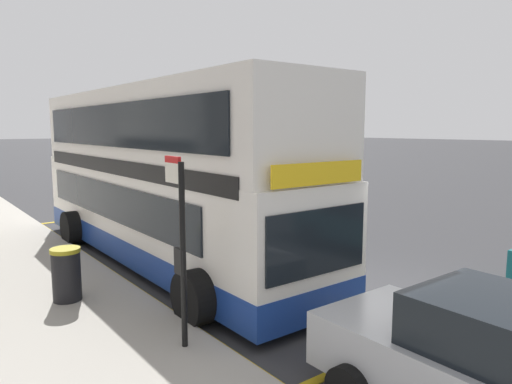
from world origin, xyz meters
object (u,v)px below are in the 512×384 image
at_px(bus_stop_sign, 180,238).
at_px(litter_bin, 66,274).
at_px(double_decker_bus, 160,182).
at_px(parked_car_navy_kerbside, 183,177).
at_px(parked_car_silver_far, 501,372).

xyz_separation_m(bus_stop_sign, litter_bin, (-0.87, 3.00, -1.15)).
distance_m(double_decker_bus, parked_car_navy_kerbside, 13.60).
xyz_separation_m(parked_car_silver_far, litter_bin, (-2.66, 6.91, -0.14)).
bearing_deg(double_decker_bus, bus_stop_sign, -112.83).
bearing_deg(litter_bin, bus_stop_sign, -73.91).
bearing_deg(parked_car_navy_kerbside, double_decker_bus, -120.29).
bearing_deg(parked_car_silver_far, double_decker_bus, 86.57).
relative_size(double_decker_bus, bus_stop_sign, 3.96).
height_order(double_decker_bus, parked_car_silver_far, double_decker_bus).
distance_m(parked_car_navy_kerbside, litter_bin, 16.71).
xyz_separation_m(double_decker_bus, litter_bin, (-2.91, -1.86, -1.41)).
xyz_separation_m(double_decker_bus, parked_car_silver_far, (-0.25, -8.76, -1.27)).
bearing_deg(parked_car_navy_kerbside, parked_car_silver_far, -108.83).
height_order(double_decker_bus, bus_stop_sign, double_decker_bus).
bearing_deg(bus_stop_sign, parked_car_silver_far, -65.38).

